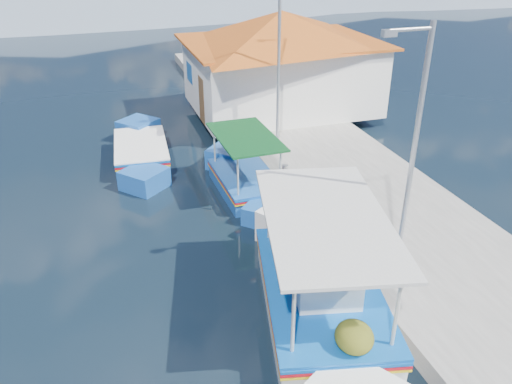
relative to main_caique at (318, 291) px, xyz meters
name	(u,v)px	position (x,y,z in m)	size (l,w,h in m)	color
ground	(249,378)	(-2.19, -1.52, -0.56)	(160.00, 160.00, 0.00)	black
quay	(365,196)	(3.71, 4.48, -0.31)	(5.00, 44.00, 0.50)	#A5A19A
bollards	(317,205)	(1.61, 3.73, 0.09)	(0.20, 17.20, 0.30)	#A5A8AD
main_caique	(318,291)	(0.00, 0.00, 0.00)	(3.87, 8.68, 2.93)	white
caique_green_canopy	(245,182)	(0.17, 6.53, -0.22)	(1.93, 6.13, 2.29)	#1C55AA
caique_blue_hull	(141,154)	(-2.96, 10.20, -0.25)	(2.23, 6.56, 1.17)	#1C55AA
harbor_building	(281,59)	(4.01, 13.48, 2.21)	(10.49, 10.49, 4.40)	white
lamp_post_near	(412,142)	(2.32, 0.48, 3.29)	(1.21, 0.14, 6.00)	#A5A8AD
lamp_post_far	(276,57)	(2.32, 9.48, 3.29)	(1.21, 0.14, 6.00)	#A5A8AD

